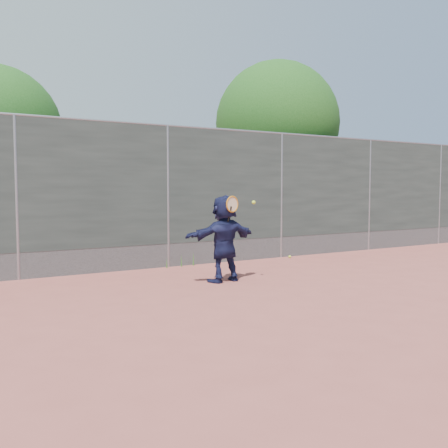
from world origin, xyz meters
TOP-DOWN VIEW (x-y plane):
  - ground at (0.00, 0.00)m, footprint 80.00×80.00m
  - player at (0.16, 1.44)m, footprint 1.49×0.61m
  - ball_ground at (3.09, 3.25)m, footprint 0.07×0.07m
  - fence at (-0.00, 3.50)m, footprint 20.00×0.06m
  - swing_action at (0.25, 1.23)m, footprint 0.60×0.17m
  - tree_right at (4.68, 5.75)m, footprint 3.78×3.60m
  - tree_left at (-2.85, 6.55)m, footprint 3.15×3.00m
  - weed_clump at (0.29, 3.38)m, footprint 0.68×0.07m

SIDE VIEW (x-z plane):
  - ground at x=0.00m, z-range 0.00..0.00m
  - ball_ground at x=3.09m, z-range 0.00..0.07m
  - weed_clump at x=0.29m, z-range -0.02..0.28m
  - player at x=0.16m, z-range 0.00..1.56m
  - swing_action at x=0.25m, z-range 1.13..1.64m
  - fence at x=0.00m, z-range 0.07..3.09m
  - tree_left at x=-2.85m, z-range 0.68..5.20m
  - tree_right at x=4.68m, z-range 0.80..6.19m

